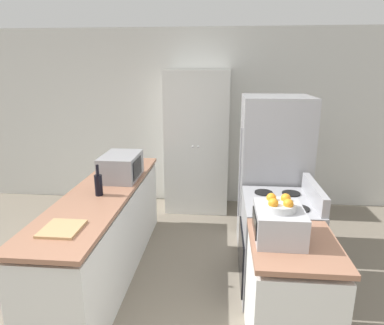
% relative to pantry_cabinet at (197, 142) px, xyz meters
% --- Properties ---
extents(wall_back, '(7.00, 0.06, 2.60)m').
position_rel_pantry_cabinet_xyz_m(wall_back, '(0.04, 0.32, 0.29)').
color(wall_back, silver).
rests_on(wall_back, ground_plane).
extents(counter_left, '(0.60, 2.49, 0.90)m').
position_rel_pantry_cabinet_xyz_m(counter_left, '(-0.80, -1.78, -0.57)').
color(counter_left, silver).
rests_on(counter_left, ground_plane).
extents(counter_right, '(0.60, 0.73, 0.90)m').
position_rel_pantry_cabinet_xyz_m(counter_right, '(0.87, -2.66, -0.57)').
color(counter_right, silver).
rests_on(counter_right, ground_plane).
extents(pantry_cabinet, '(0.89, 0.57, 2.02)m').
position_rel_pantry_cabinet_xyz_m(pantry_cabinet, '(0.00, 0.00, 0.00)').
color(pantry_cabinet, silver).
rests_on(pantry_cabinet, ground_plane).
extents(stove, '(0.66, 0.76, 1.06)m').
position_rel_pantry_cabinet_xyz_m(stove, '(0.89, -1.90, -0.55)').
color(stove, '#9E9EA3').
rests_on(stove, ground_plane).
extents(refrigerator, '(0.74, 0.70, 1.76)m').
position_rel_pantry_cabinet_xyz_m(refrigerator, '(0.92, -1.13, -0.13)').
color(refrigerator, '#A3A3A8').
rests_on(refrigerator, ground_plane).
extents(microwave, '(0.37, 0.53, 0.26)m').
position_rel_pantry_cabinet_xyz_m(microwave, '(-0.71, -1.39, 0.02)').
color(microwave, '#939399').
rests_on(microwave, counter_left).
extents(wine_bottle, '(0.07, 0.07, 0.30)m').
position_rel_pantry_cabinet_xyz_m(wine_bottle, '(-0.77, -1.91, -0.00)').
color(wine_bottle, black).
rests_on(wine_bottle, counter_left).
extents(toaster_oven, '(0.33, 0.40, 0.22)m').
position_rel_pantry_cabinet_xyz_m(toaster_oven, '(0.76, -2.60, 0.00)').
color(toaster_oven, '#B2B2B7').
rests_on(toaster_oven, counter_right).
extents(fruit_bowl, '(0.23, 0.23, 0.10)m').
position_rel_pantry_cabinet_xyz_m(fruit_bowl, '(0.75, -2.62, 0.15)').
color(fruit_bowl, silver).
rests_on(fruit_bowl, toaster_oven).
extents(cutting_board, '(0.27, 0.30, 0.02)m').
position_rel_pantry_cabinet_xyz_m(cutting_board, '(-0.80, -2.62, -0.10)').
color(cutting_board, tan).
rests_on(cutting_board, counter_left).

